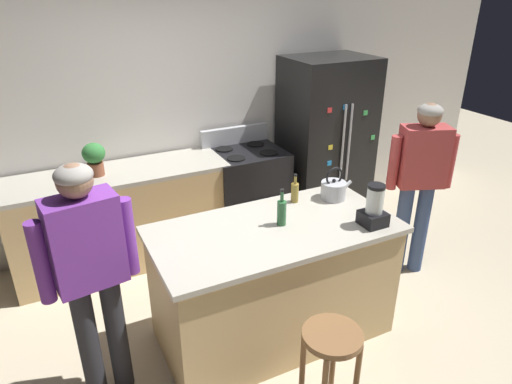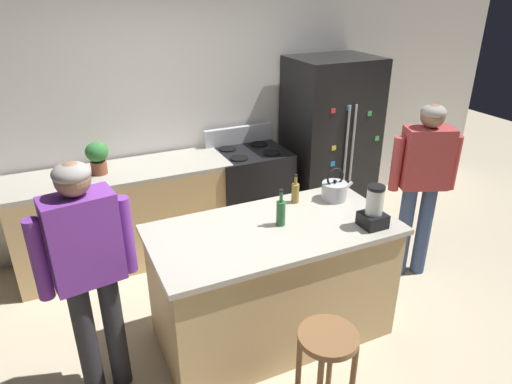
{
  "view_description": "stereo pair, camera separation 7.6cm",
  "coord_description": "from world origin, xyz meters",
  "px_view_note": "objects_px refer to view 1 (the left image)",
  "views": [
    {
      "loc": [
        -1.38,
        -2.48,
        2.54
      ],
      "look_at": [
        0.0,
        0.3,
        1.1
      ],
      "focal_mm": 32.1,
      "sensor_mm": 36.0,
      "label": 1
    },
    {
      "loc": [
        -1.31,
        -2.52,
        2.54
      ],
      "look_at": [
        0.0,
        0.3,
        1.1
      ],
      "focal_mm": 32.1,
      "sensor_mm": 36.0,
      "label": 2
    }
  ],
  "objects_px": {
    "refrigerator": "(325,142)",
    "bar_stool": "(331,353)",
    "stove_range": "(246,192)",
    "person_by_sink_right": "(420,175)",
    "bottle_olive_oil": "(282,212)",
    "potted_plant": "(94,157)",
    "kitchen_island": "(274,282)",
    "blender_appliance": "(374,208)",
    "bottle_vinegar": "(295,192)",
    "person_by_island_left": "(90,266)",
    "tea_kettle": "(334,189)"
  },
  "relations": [
    {
      "from": "refrigerator",
      "to": "bar_stool",
      "type": "bearing_deg",
      "value": -122.98
    },
    {
      "from": "stove_range",
      "to": "bar_stool",
      "type": "height_order",
      "value": "stove_range"
    },
    {
      "from": "person_by_sink_right",
      "to": "bottle_olive_oil",
      "type": "distance_m",
      "value": 1.51
    },
    {
      "from": "refrigerator",
      "to": "potted_plant",
      "type": "bearing_deg",
      "value": 178.81
    },
    {
      "from": "kitchen_island",
      "to": "bottle_olive_oil",
      "type": "xyz_separation_m",
      "value": [
        0.06,
        0.01,
        0.57
      ]
    },
    {
      "from": "blender_appliance",
      "to": "bottle_olive_oil",
      "type": "relative_size",
      "value": 1.13
    },
    {
      "from": "potted_plant",
      "to": "bar_stool",
      "type": "bearing_deg",
      "value": -69.04
    },
    {
      "from": "person_by_sink_right",
      "to": "bottle_vinegar",
      "type": "bearing_deg",
      "value": 175.69
    },
    {
      "from": "potted_plant",
      "to": "blender_appliance",
      "type": "distance_m",
      "value": 2.44
    },
    {
      "from": "refrigerator",
      "to": "bar_stool",
      "type": "height_order",
      "value": "refrigerator"
    },
    {
      "from": "person_by_island_left",
      "to": "tea_kettle",
      "type": "xyz_separation_m",
      "value": [
        1.9,
        0.22,
        0.02
      ]
    },
    {
      "from": "bar_stool",
      "to": "bottle_olive_oil",
      "type": "relative_size",
      "value": 2.46
    },
    {
      "from": "blender_appliance",
      "to": "bottle_olive_oil",
      "type": "xyz_separation_m",
      "value": [
        -0.58,
        0.29,
        -0.03
      ]
    },
    {
      "from": "kitchen_island",
      "to": "refrigerator",
      "type": "relative_size",
      "value": 0.96
    },
    {
      "from": "bar_stool",
      "to": "bottle_vinegar",
      "type": "bearing_deg",
      "value": 70.45
    },
    {
      "from": "kitchen_island",
      "to": "tea_kettle",
      "type": "xyz_separation_m",
      "value": [
        0.65,
        0.21,
        0.55
      ]
    },
    {
      "from": "person_by_sink_right",
      "to": "bar_stool",
      "type": "distance_m",
      "value": 1.98
    },
    {
      "from": "bottle_vinegar",
      "to": "tea_kettle",
      "type": "relative_size",
      "value": 0.86
    },
    {
      "from": "refrigerator",
      "to": "stove_range",
      "type": "xyz_separation_m",
      "value": [
        -0.96,
        0.02,
        -0.43
      ]
    },
    {
      "from": "blender_appliance",
      "to": "tea_kettle",
      "type": "bearing_deg",
      "value": 89.66
    },
    {
      "from": "stove_range",
      "to": "potted_plant",
      "type": "distance_m",
      "value": 1.6
    },
    {
      "from": "person_by_sink_right",
      "to": "bottle_vinegar",
      "type": "relative_size",
      "value": 6.89
    },
    {
      "from": "kitchen_island",
      "to": "bottle_vinegar",
      "type": "height_order",
      "value": "bottle_vinegar"
    },
    {
      "from": "refrigerator",
      "to": "stove_range",
      "type": "bearing_deg",
      "value": 178.53
    },
    {
      "from": "kitchen_island",
      "to": "person_by_island_left",
      "type": "xyz_separation_m",
      "value": [
        -1.25,
        -0.01,
        0.53
      ]
    },
    {
      "from": "person_by_island_left",
      "to": "bottle_vinegar",
      "type": "bearing_deg",
      "value": 10.89
    },
    {
      "from": "person_by_island_left",
      "to": "bottle_olive_oil",
      "type": "relative_size",
      "value": 5.99
    },
    {
      "from": "stove_range",
      "to": "bar_stool",
      "type": "bearing_deg",
      "value": -103.28
    },
    {
      "from": "bottle_olive_oil",
      "to": "bottle_vinegar",
      "type": "height_order",
      "value": "bottle_olive_oil"
    },
    {
      "from": "refrigerator",
      "to": "potted_plant",
      "type": "height_order",
      "value": "refrigerator"
    },
    {
      "from": "refrigerator",
      "to": "person_by_sink_right",
      "type": "distance_m",
      "value": 1.31
    },
    {
      "from": "bottle_vinegar",
      "to": "refrigerator",
      "type": "bearing_deg",
      "value": 47.29
    },
    {
      "from": "person_by_island_left",
      "to": "potted_plant",
      "type": "bearing_deg",
      "value": 79.99
    },
    {
      "from": "person_by_sink_right",
      "to": "potted_plant",
      "type": "relative_size",
      "value": 5.42
    },
    {
      "from": "blender_appliance",
      "to": "bottle_vinegar",
      "type": "height_order",
      "value": "blender_appliance"
    },
    {
      "from": "person_by_island_left",
      "to": "person_by_sink_right",
      "type": "xyz_separation_m",
      "value": [
        2.81,
        0.21,
        -0.02
      ]
    },
    {
      "from": "blender_appliance",
      "to": "tea_kettle",
      "type": "relative_size",
      "value": 1.13
    },
    {
      "from": "person_by_sink_right",
      "to": "bar_stool",
      "type": "relative_size",
      "value": 2.39
    },
    {
      "from": "bottle_olive_oil",
      "to": "person_by_sink_right",
      "type": "bearing_deg",
      "value": 7.03
    },
    {
      "from": "bar_stool",
      "to": "kitchen_island",
      "type": "bearing_deg",
      "value": 85.58
    },
    {
      "from": "kitchen_island",
      "to": "bottle_olive_oil",
      "type": "distance_m",
      "value": 0.58
    },
    {
      "from": "bottle_olive_oil",
      "to": "blender_appliance",
      "type": "bearing_deg",
      "value": -26.75
    },
    {
      "from": "kitchen_island",
      "to": "stove_range",
      "type": "bearing_deg",
      "value": 72.11
    },
    {
      "from": "stove_range",
      "to": "refrigerator",
      "type": "bearing_deg",
      "value": -1.47
    },
    {
      "from": "stove_range",
      "to": "bottle_olive_oil",
      "type": "height_order",
      "value": "bottle_olive_oil"
    },
    {
      "from": "potted_plant",
      "to": "bottle_olive_oil",
      "type": "relative_size",
      "value": 1.09
    },
    {
      "from": "person_by_island_left",
      "to": "person_by_sink_right",
      "type": "distance_m",
      "value": 2.82
    },
    {
      "from": "bar_stool",
      "to": "tea_kettle",
      "type": "height_order",
      "value": "tea_kettle"
    },
    {
      "from": "bar_stool",
      "to": "tea_kettle",
      "type": "distance_m",
      "value": 1.36
    },
    {
      "from": "potted_plant",
      "to": "tea_kettle",
      "type": "relative_size",
      "value": 1.09
    }
  ]
}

